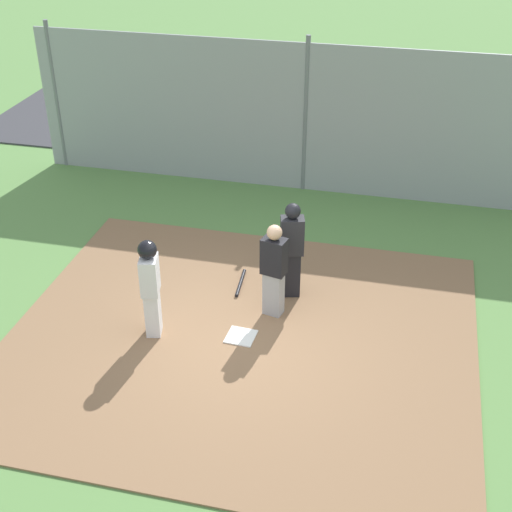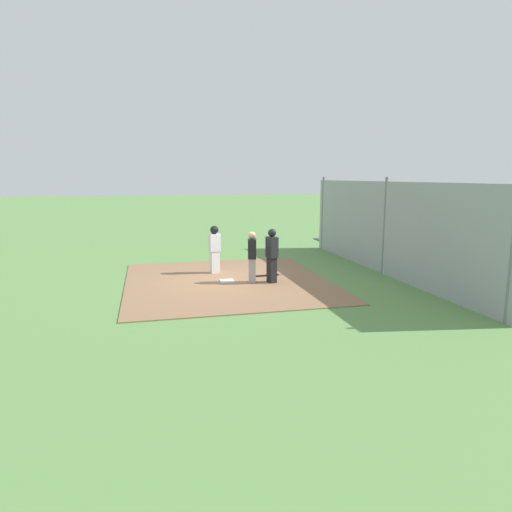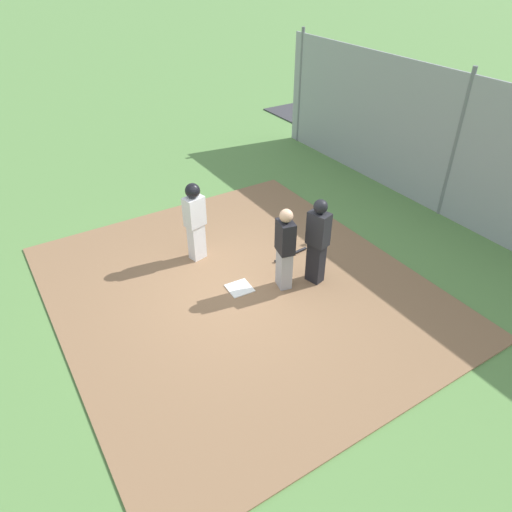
{
  "view_description": "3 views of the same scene",
  "coord_description": "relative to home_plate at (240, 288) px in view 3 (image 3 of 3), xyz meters",
  "views": [
    {
      "loc": [
        -2.24,
        8.46,
        6.81
      ],
      "look_at": [
        0.02,
        -1.11,
        0.85
      ],
      "focal_mm": 49.42,
      "sensor_mm": 36.0,
      "label": 1
    },
    {
      "loc": [
        -14.13,
        2.43,
        3.37
      ],
      "look_at": [
        0.46,
        -1.08,
        0.73
      ],
      "focal_mm": 31.8,
      "sensor_mm": 36.0,
      "label": 2
    },
    {
      "loc": [
        -6.01,
        3.42,
        5.51
      ],
      "look_at": [
        -0.4,
        -0.11,
        0.96
      ],
      "focal_mm": 32.94,
      "sensor_mm": 36.0,
      "label": 3
    }
  ],
  "objects": [
    {
      "name": "ground_plane",
      "position": [
        0.0,
        0.0,
        -0.04
      ],
      "size": [
        140.0,
        140.0,
        0.0
      ],
      "primitive_type": "plane",
      "color": "#5B8947"
    },
    {
      "name": "dirt_infield",
      "position": [
        0.0,
        0.0,
        -0.03
      ],
      "size": [
        7.2,
        6.4,
        0.03
      ],
      "primitive_type": "cube",
      "color": "#896647",
      "rests_on": "ground_plane"
    },
    {
      "name": "home_plate",
      "position": [
        0.0,
        0.0,
        0.0
      ],
      "size": [
        0.47,
        0.47,
        0.02
      ],
      "primitive_type": "cube",
      "rotation": [
        0.0,
        0.0,
        -0.06
      ],
      "color": "white",
      "rests_on": "dirt_infield"
    },
    {
      "name": "catcher",
      "position": [
        -0.36,
        -0.75,
        0.84
      ],
      "size": [
        0.43,
        0.34,
        1.63
      ],
      "rotation": [
        0.0,
        0.0,
        1.34
      ],
      "color": "#9E9EA3",
      "rests_on": "dirt_infield"
    },
    {
      "name": "umpire",
      "position": [
        -0.53,
        -1.36,
        0.89
      ],
      "size": [
        0.43,
        0.35,
        1.72
      ],
      "rotation": [
        0.0,
        0.0,
        1.83
      ],
      "color": "black",
      "rests_on": "dirt_infield"
    },
    {
      "name": "runner",
      "position": [
        1.35,
        0.19,
        0.94
      ],
      "size": [
        0.34,
        0.43,
        1.66
      ],
      "rotation": [
        0.0,
        0.0,
        3.37
      ],
      "color": "silver",
      "rests_on": "dirt_infield"
    },
    {
      "name": "baseball_bat",
      "position": [
        0.38,
        -1.45,
        0.02
      ],
      "size": [
        0.12,
        0.82,
        0.06
      ],
      "primitive_type": "cylinder",
      "rotation": [
        0.0,
        1.57,
        1.65
      ],
      "color": "black",
      "rests_on": "dirt_infield"
    },
    {
      "name": "backstop_fence",
      "position": [
        0.0,
        -5.55,
        1.56
      ],
      "size": [
        12.0,
        0.1,
        3.35
      ],
      "color": "#93999E",
      "rests_on": "ground_plane"
    },
    {
      "name": "parked_car_white",
      "position": [
        2.53,
        -9.42,
        0.57
      ],
      "size": [
        4.41,
        2.36,
        1.28
      ],
      "rotation": [
        0.0,
        0.0,
        -0.15
      ],
      "color": "silver",
      "rests_on": "parking_lot"
    }
  ]
}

